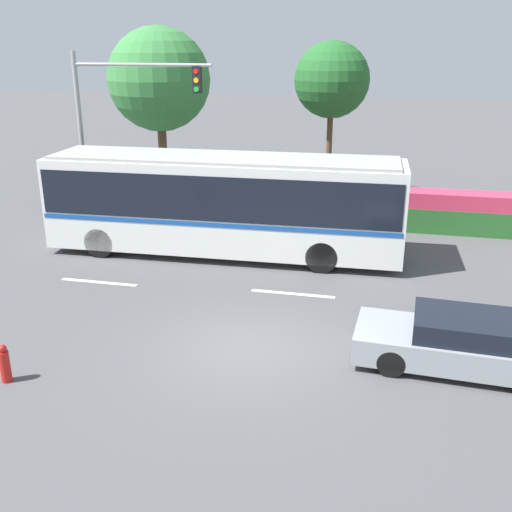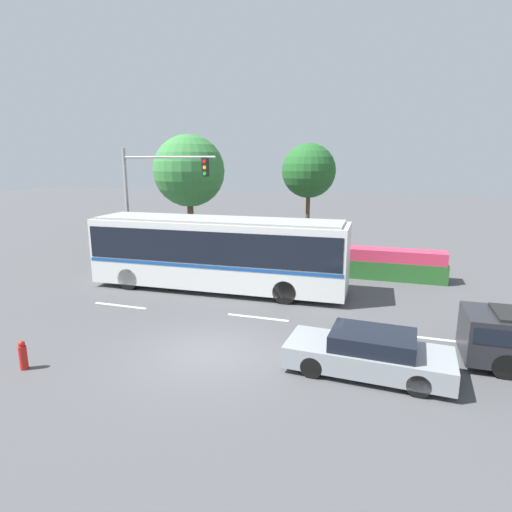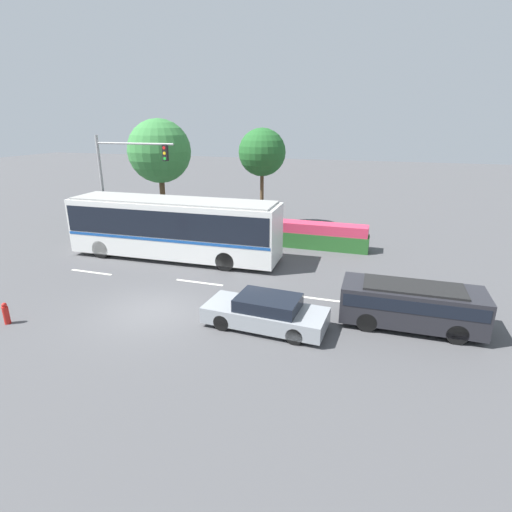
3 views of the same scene
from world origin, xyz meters
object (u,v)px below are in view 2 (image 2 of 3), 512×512
Objects in this scene: sedan_foreground at (369,353)px; street_tree_left at (189,171)px; city_bus at (217,250)px; traffic_light_pole at (149,192)px; fire_hydrant at (23,356)px; street_tree_centre at (309,171)px.

street_tree_left reaches higher than sedan_foreground.
traffic_light_pole is (-4.81, 2.32, 2.36)m from city_bus.
city_bus is 9.58m from street_tree_left.
city_bus reaches higher than sedan_foreground.
city_bus is 1.82× the size of traffic_light_pole.
city_bus is at bearing -37.56° from sedan_foreground.
traffic_light_pole is 7.53× the size of fire_hydrant.
street_tree_left is (-12.07, 13.57, 4.61)m from sedan_foreground.
sedan_foreground is at bearing 16.24° from fire_hydrant.
fire_hydrant is at bearing 19.44° from sedan_foreground.
street_tree_centre reaches higher than city_bus.
traffic_light_pole reaches higher than sedan_foreground.
sedan_foreground is 15.55m from street_tree_centre.
street_tree_centre reaches higher than sedan_foreground.
street_tree_left reaches higher than street_tree_centre.
fire_hydrant is (-4.90, -16.88, -4.83)m from street_tree_centre.
street_tree_left reaches higher than city_bus.
street_tree_left reaches higher than fire_hydrant.
street_tree_centre is (7.42, 5.73, 0.99)m from traffic_light_pole.
traffic_light_pole is at bearing 102.75° from fire_hydrant.
street_tree_centre is (2.61, 8.05, 3.36)m from city_bus.
sedan_foreground is at bearing -48.35° from street_tree_left.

